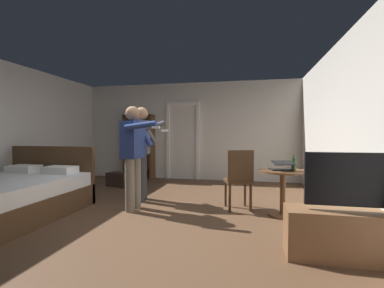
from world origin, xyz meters
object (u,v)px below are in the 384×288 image
(person_blue_shirt, at_px, (134,150))
(suitcase_small, at_px, (119,179))
(laptop, at_px, (282,167))
(wooden_chair, at_px, (239,177))
(bed, at_px, (12,196))
(side_table, at_px, (283,185))
(person_striped_shirt, at_px, (142,147))
(suitcase_dark, at_px, (128,179))
(bottle_on_table, at_px, (294,164))
(bookshelf, at_px, (139,144))
(tv_flatscreen, at_px, (352,230))

(person_blue_shirt, height_order, suitcase_small, person_blue_shirt)
(laptop, relative_size, wooden_chair, 0.40)
(bed, height_order, person_blue_shirt, person_blue_shirt)
(side_table, distance_m, laptop, 0.28)
(bed, height_order, person_striped_shirt, person_striped_shirt)
(suitcase_dark, relative_size, suitcase_small, 0.82)
(wooden_chair, distance_m, person_blue_shirt, 1.78)
(side_table, height_order, bottle_on_table, bottle_on_table)
(laptop, height_order, suitcase_small, laptop)
(bookshelf, relative_size, wooden_chair, 1.79)
(bed, xyz_separation_m, side_table, (4.05, 0.83, 0.17))
(bed, relative_size, tv_flatscreen, 1.58)
(laptop, bearing_deg, person_striped_shirt, 168.31)
(side_table, height_order, suitcase_small, side_table)
(bookshelf, relative_size, bottle_on_table, 7.45)
(bed, bearing_deg, side_table, 11.60)
(bottle_on_table, distance_m, suitcase_dark, 4.00)
(wooden_chair, relative_size, suitcase_small, 1.72)
(tv_flatscreen, height_order, person_blue_shirt, person_blue_shirt)
(side_table, bearing_deg, bookshelf, 141.63)
(suitcase_small, bearing_deg, person_striped_shirt, -30.32)
(tv_flatscreen, height_order, bottle_on_table, tv_flatscreen)
(bookshelf, xyz_separation_m, person_blue_shirt, (1.15, -2.94, 0.02))
(bed, xyz_separation_m, person_striped_shirt, (1.59, 1.30, 0.70))
(bed, height_order, wooden_chair, bed)
(bookshelf, relative_size, laptop, 4.49)
(bed, relative_size, suitcase_dark, 4.18)
(bed, bearing_deg, bottle_on_table, 10.17)
(laptop, relative_size, suitcase_small, 0.69)
(side_table, xyz_separation_m, laptop, (-0.02, -0.04, 0.28))
(laptop, bearing_deg, suitcase_small, 154.64)
(suitcase_small, bearing_deg, bookshelf, 105.57)
(suitcase_dark, bearing_deg, person_striped_shirt, -44.95)
(tv_flatscreen, bearing_deg, bed, 173.52)
(side_table, xyz_separation_m, suitcase_small, (-3.53, 1.62, -0.32))
(wooden_chair, relative_size, person_striped_shirt, 0.57)
(bookshelf, distance_m, laptop, 4.49)
(bed, bearing_deg, bookshelf, 81.38)
(bed, height_order, side_table, bed)
(bottle_on_table, xyz_separation_m, suitcase_small, (-3.67, 1.70, -0.64))
(laptop, height_order, person_blue_shirt, person_blue_shirt)
(bottle_on_table, height_order, suitcase_dark, bottle_on_table)
(tv_flatscreen, bearing_deg, side_table, 110.27)
(wooden_chair, relative_size, person_blue_shirt, 0.58)
(side_table, relative_size, person_striped_shirt, 0.40)
(suitcase_dark, bearing_deg, wooden_chair, -20.36)
(laptop, height_order, person_striped_shirt, person_striped_shirt)
(tv_flatscreen, bearing_deg, laptop, 111.62)
(bottle_on_table, bearing_deg, suitcase_dark, 152.56)
(person_blue_shirt, distance_m, suitcase_small, 2.29)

